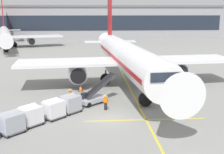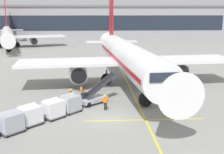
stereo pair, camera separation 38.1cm
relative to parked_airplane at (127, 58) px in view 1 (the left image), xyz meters
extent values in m
plane|color=gray|center=(-3.51, -13.88, -4.01)|extent=(600.00, 600.00, 0.00)
cylinder|color=white|center=(0.06, -0.70, 0.12)|extent=(6.72, 31.26, 4.00)
cube|color=red|center=(0.06, -0.70, 0.12)|extent=(6.65, 30.03, 0.48)
cone|color=white|center=(1.60, -18.15, 0.12)|extent=(4.14, 4.32, 3.80)
cone|color=white|center=(-1.58, 17.94, 0.42)|extent=(3.95, 6.68, 3.40)
cube|color=white|center=(-8.14, -0.65, -0.48)|extent=(15.23, 7.48, 0.36)
cylinder|color=#93969E|center=(-7.08, -1.18, -1.90)|extent=(2.83, 4.24, 2.48)
cylinder|color=black|center=(-6.90, -3.23, -1.90)|extent=(2.11, 0.31, 2.11)
cube|color=white|center=(8.13, 0.79, -0.48)|extent=(15.23, 7.48, 0.36)
cylinder|color=#93969E|center=(7.18, 0.08, -1.90)|extent=(2.83, 4.24, 2.48)
cylinder|color=black|center=(7.36, -1.98, -1.90)|extent=(2.11, 0.31, 2.11)
cube|color=red|center=(-1.44, 16.35, 5.58)|extent=(0.61, 3.73, 9.31)
cube|color=white|center=(-1.41, 16.03, 0.72)|extent=(10.20, 3.35, 0.20)
cube|color=#1E2633|center=(1.36, -15.36, 0.72)|extent=(2.95, 2.04, 0.88)
cylinder|color=#47474C|center=(0.88, -9.97, -2.54)|extent=(0.22, 0.22, 1.32)
sphere|color=black|center=(0.88, -9.97, -3.20)|extent=(1.62, 1.62, 1.62)
cylinder|color=#47474C|center=(-3.06, 0.58, -2.54)|extent=(0.22, 0.22, 1.32)
sphere|color=black|center=(-3.06, 0.58, -3.20)|extent=(1.62, 1.62, 1.62)
cylinder|color=#47474C|center=(2.92, 1.11, -2.54)|extent=(0.22, 0.22, 1.32)
sphere|color=black|center=(2.92, 1.11, -3.20)|extent=(1.62, 1.62, 1.62)
cube|color=#A3A8B2|center=(-5.06, -8.70, -3.51)|extent=(3.64, 3.41, 0.44)
cube|color=black|center=(-6.01, -9.02, -2.94)|extent=(0.82, 0.81, 0.70)
cylinder|color=#333338|center=(-5.48, -8.59, -2.89)|extent=(0.08, 0.08, 0.80)
cube|color=#A3A8B2|center=(-4.18, -7.97, -2.13)|extent=(4.20, 3.72, 2.46)
cube|color=black|center=(-4.18, -7.97, -2.04)|extent=(4.00, 3.52, 2.31)
cube|color=#333338|center=(-3.90, -8.31, -2.01)|extent=(3.62, 3.04, 2.49)
cube|color=#333338|center=(-4.47, -7.63, -2.01)|extent=(3.62, 3.04, 2.49)
cylinder|color=black|center=(-3.67, -8.50, -3.73)|extent=(0.56, 0.51, 0.56)
cylinder|color=black|center=(-4.62, -7.37, -3.73)|extent=(0.56, 0.51, 0.56)
cylinder|color=black|center=(-5.50, -10.03, -3.73)|extent=(0.56, 0.51, 0.56)
cylinder|color=black|center=(-6.44, -8.90, -3.73)|extent=(0.56, 0.51, 0.56)
cube|color=#515156|center=(-7.41, -11.48, -3.80)|extent=(2.54, 2.55, 0.12)
cylinder|color=#4C4C51|center=(-8.36, -12.44, -3.81)|extent=(0.54, 0.55, 0.07)
cube|color=#9EA3AD|center=(-7.41, -11.48, -2.99)|extent=(2.40, 2.40, 1.50)
cube|color=#9EA3AD|center=(-7.70, -11.19, -2.46)|extent=(1.89, 1.89, 0.74)
cube|color=silver|center=(-8.09, -12.17, -2.99)|extent=(1.04, 1.04, 1.38)
sphere|color=black|center=(-8.46, -11.57, -3.86)|extent=(0.30, 0.30, 0.30)
sphere|color=black|center=(-7.49, -12.53, -3.86)|extent=(0.30, 0.30, 0.30)
sphere|color=black|center=(-7.33, -10.44, -3.86)|extent=(0.30, 0.30, 0.30)
sphere|color=black|center=(-6.36, -11.40, -3.86)|extent=(0.30, 0.30, 0.30)
cube|color=#515156|center=(-8.96, -13.14, -3.80)|extent=(2.54, 2.55, 0.12)
cylinder|color=#4C4C51|center=(-9.91, -14.10, -3.81)|extent=(0.54, 0.55, 0.07)
cube|color=silver|center=(-8.96, -13.14, -2.99)|extent=(2.40, 2.40, 1.50)
cube|color=silver|center=(-9.25, -12.85, -2.46)|extent=(1.89, 1.89, 0.74)
cube|color=silver|center=(-9.64, -13.83, -2.99)|extent=(1.04, 1.04, 1.38)
sphere|color=black|center=(-10.00, -13.23, -3.86)|extent=(0.30, 0.30, 0.30)
sphere|color=black|center=(-9.04, -14.19, -3.86)|extent=(0.30, 0.30, 0.30)
sphere|color=black|center=(-8.88, -12.10, -3.86)|extent=(0.30, 0.30, 0.30)
sphere|color=black|center=(-7.91, -13.06, -3.86)|extent=(0.30, 0.30, 0.30)
cube|color=#515156|center=(-10.87, -14.86, -3.80)|extent=(2.54, 2.55, 0.12)
cylinder|color=#4C4C51|center=(-11.82, -15.81, -3.81)|extent=(0.54, 0.55, 0.07)
cube|color=silver|center=(-10.87, -14.86, -2.99)|extent=(2.40, 2.40, 1.50)
cube|color=silver|center=(-11.16, -14.57, -2.46)|extent=(1.89, 1.89, 0.74)
cube|color=silver|center=(-11.55, -15.54, -2.99)|extent=(1.04, 1.04, 1.38)
sphere|color=black|center=(-11.92, -14.94, -3.86)|extent=(0.30, 0.30, 0.30)
sphere|color=black|center=(-10.95, -15.90, -3.86)|extent=(0.30, 0.30, 0.30)
sphere|color=black|center=(-10.79, -13.81, -3.86)|extent=(0.30, 0.30, 0.30)
sphere|color=black|center=(-9.82, -14.77, -3.86)|extent=(0.30, 0.30, 0.30)
cube|color=#515156|center=(-12.19, -16.59, -3.80)|extent=(2.54, 2.55, 0.12)
cube|color=#9EA3AD|center=(-12.19, -16.59, -2.99)|extent=(2.40, 2.40, 1.50)
cube|color=#9EA3AD|center=(-12.48, -16.30, -2.46)|extent=(1.89, 1.89, 0.74)
cube|color=silver|center=(-12.87, -17.28, -2.99)|extent=(1.04, 1.04, 1.38)
sphere|color=black|center=(-13.24, -16.68, -3.86)|extent=(0.30, 0.30, 0.30)
sphere|color=black|center=(-12.27, -17.64, -3.86)|extent=(0.30, 0.30, 0.30)
sphere|color=black|center=(-12.11, -15.55, -3.86)|extent=(0.30, 0.30, 0.30)
sphere|color=black|center=(-11.15, -16.51, -3.86)|extent=(0.30, 0.30, 0.30)
cylinder|color=#333847|center=(-7.67, -8.56, -3.58)|extent=(0.15, 0.15, 0.86)
cylinder|color=#333847|center=(-7.61, -8.39, -3.58)|extent=(0.15, 0.15, 0.86)
cube|color=orange|center=(-7.64, -8.47, -2.86)|extent=(0.34, 0.43, 0.58)
cube|color=white|center=(-7.76, -8.44, -2.86)|extent=(0.11, 0.33, 0.08)
sphere|color=brown|center=(-7.64, -8.47, -2.45)|extent=(0.21, 0.21, 0.21)
sphere|color=yellow|center=(-7.64, -8.47, -2.38)|extent=(0.23, 0.23, 0.23)
cylinder|color=orange|center=(-7.71, -8.70, -2.90)|extent=(0.09, 0.09, 0.56)
cylinder|color=orange|center=(-7.57, -8.24, -2.90)|extent=(0.09, 0.09, 0.56)
cylinder|color=black|center=(-3.76, -10.99, -3.58)|extent=(0.15, 0.15, 0.86)
cylinder|color=black|center=(-3.60, -11.06, -3.58)|extent=(0.15, 0.15, 0.86)
cube|color=orange|center=(-3.68, -11.02, -2.86)|extent=(0.44, 0.37, 0.58)
cube|color=white|center=(-3.63, -10.91, -2.86)|extent=(0.32, 0.14, 0.08)
sphere|color=tan|center=(-3.68, -11.02, -2.45)|extent=(0.21, 0.21, 0.21)
sphere|color=yellow|center=(-3.68, -11.02, -2.38)|extent=(0.23, 0.23, 0.23)
cylinder|color=orange|center=(-3.90, -10.93, -2.90)|extent=(0.09, 0.09, 0.56)
cylinder|color=orange|center=(-3.46, -11.11, -2.90)|extent=(0.09, 0.09, 0.56)
cube|color=black|center=(-6.65, -2.92, -3.98)|extent=(0.65, 0.65, 0.05)
cone|color=orange|center=(-6.65, -2.92, -3.62)|extent=(0.52, 0.52, 0.68)
cylinder|color=white|center=(-6.65, -2.92, -3.58)|extent=(0.28, 0.28, 0.08)
cube|color=yellow|center=(0.16, -0.70, -4.00)|extent=(0.20, 110.00, 0.01)
cube|color=yellow|center=(0.06, -14.22, -4.00)|extent=(12.00, 0.20, 0.01)
cube|color=#939399|center=(-8.25, 76.29, 2.10)|extent=(108.24, 14.77, 12.22)
cube|color=#1E2633|center=(-8.25, 68.86, 2.41)|extent=(104.99, 0.10, 5.50)
cube|color=slate|center=(-8.25, 74.82, 8.56)|extent=(107.16, 12.56, 0.70)
cylinder|color=white|center=(-30.33, 46.77, -0.33)|extent=(12.89, 33.30, 3.55)
cube|color=red|center=(-30.33, 46.77, -0.33)|extent=(12.55, 32.02, 0.43)
cone|color=white|center=(-25.09, 28.91, -0.33)|extent=(4.24, 4.36, 3.38)
cone|color=white|center=(-35.88, 65.65, -0.07)|extent=(4.50, 6.31, 3.02)
cube|color=white|center=(-22.22, 50.03, -0.87)|extent=(17.24, 10.97, 0.36)
cylinder|color=#93969E|center=(-23.31, 49.01, -2.15)|extent=(3.35, 4.82, 2.20)
cylinder|color=black|center=(-22.68, 46.86, -2.15)|extent=(1.83, 0.64, 1.87)
cube|color=red|center=(-35.48, 64.28, 5.43)|extent=(1.41, 3.96, 10.10)
cube|color=white|center=(-35.40, 64.01, 0.20)|extent=(11.19, 5.65, 0.20)
cube|color=#1E2633|center=(-25.79, 31.30, 0.20)|extent=(2.84, 2.23, 0.78)
cylinder|color=#47474C|center=(-27.49, 37.08, -2.70)|extent=(0.22, 0.22, 1.18)
sphere|color=black|center=(-27.49, 37.08, -3.29)|extent=(1.44, 1.44, 1.44)
cylinder|color=#47474C|center=(-28.25, 49.13, -2.70)|extent=(0.22, 0.22, 1.18)
sphere|color=black|center=(-28.25, 49.13, -3.29)|extent=(1.44, 1.44, 1.44)
camera|label=1|loc=(-5.17, -40.95, 6.39)|focal=46.55mm
camera|label=2|loc=(-4.79, -40.97, 6.39)|focal=46.55mm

